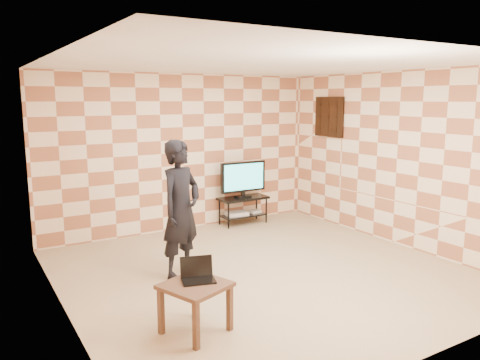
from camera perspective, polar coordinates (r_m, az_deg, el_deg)
name	(u,v)px	position (r m, az deg, el deg)	size (l,w,h in m)	color
floor	(263,271)	(6.36, 2.86, -11.07)	(5.00, 5.00, 0.00)	tan
wall_back	(183,153)	(8.18, -6.93, 3.32)	(5.00, 0.02, 2.70)	#F9DEBA
wall_front	(433,211)	(4.22, 22.43, -3.47)	(5.00, 0.02, 2.70)	#F9DEBA
wall_left	(60,191)	(5.07, -21.13, -1.27)	(0.02, 5.00, 2.70)	#F9DEBA
wall_right	(397,159)	(7.69, 18.59, 2.47)	(0.02, 5.00, 2.70)	#F9DEBA
ceiling	(265,64)	(5.96, 3.09, 13.99)	(5.00, 5.00, 0.02)	white
wall_art	(329,117)	(8.70, 10.82, 7.57)	(0.04, 0.72, 0.72)	black
tv_stand	(243,204)	(8.58, 0.38, -2.98)	(0.92, 0.41, 0.50)	black
tv	(243,178)	(8.48, 0.39, 0.30)	(0.90, 0.18, 0.65)	black
dvd_player	(237,213)	(8.56, -0.43, -4.10)	(0.39, 0.28, 0.07)	silver
game_console	(255,211)	(8.76, 1.85, -3.85)	(0.21, 0.15, 0.05)	silver
side_table	(195,292)	(4.70, -5.47, -13.47)	(0.73, 0.73, 0.50)	#3E251A
laptop	(198,275)	(4.74, -5.20, -11.43)	(0.38, 0.34, 0.22)	black
person	(181,210)	(5.98, -7.21, -3.59)	(0.65, 0.42, 1.77)	black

